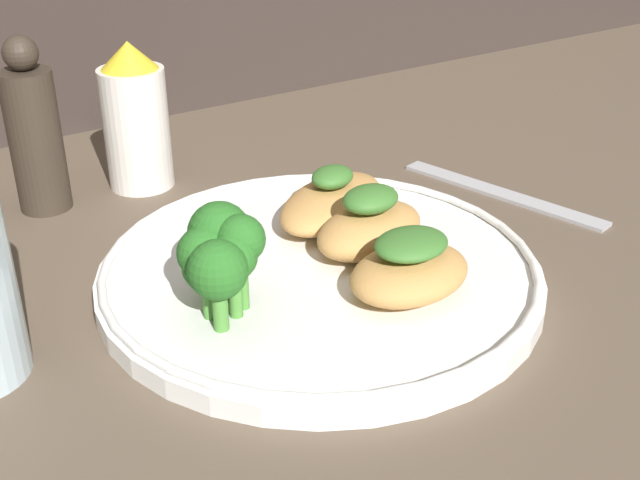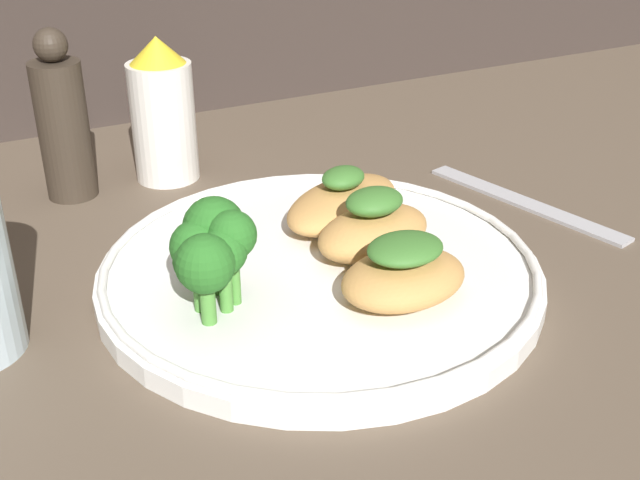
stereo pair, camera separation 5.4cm
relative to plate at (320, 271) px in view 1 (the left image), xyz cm
name	(u,v)px [view 1 (the left image)]	position (x,y,z in cm)	size (l,w,h in cm)	color
ground_plane	(320,290)	(0.00, 0.00, -1.49)	(180.00, 180.00, 1.00)	brown
plate	(320,271)	(0.00, 0.00, 0.00)	(30.19, 30.19, 2.00)	white
grilled_meat_front	(410,269)	(2.80, -6.08, 2.20)	(8.96, 6.85, 4.30)	tan
grilled_meat_middle	(368,225)	(4.15, 0.22, 2.31)	(9.90, 7.38, 4.80)	tan
grilled_meat_back	(332,201)	(4.66, 5.43, 1.98)	(12.64, 10.36, 4.27)	tan
broccoli_bunch	(220,253)	(-8.11, -1.45, 4.49)	(5.57, 6.78, 6.59)	#4C8E38
sauce_bottle	(136,119)	(-3.72, 22.63, 5.03)	(5.53, 5.53, 12.59)	white
pepper_grinder	(35,134)	(-12.09, 22.63, 5.38)	(4.15, 4.15, 14.16)	#382D23
fork	(502,192)	(20.91, 3.70, -0.69)	(6.38, 18.80, 0.60)	#B2B2B7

